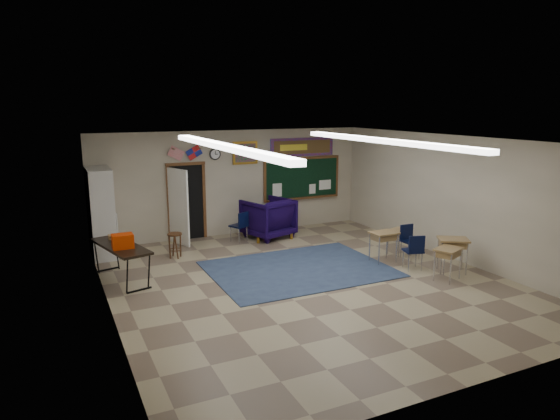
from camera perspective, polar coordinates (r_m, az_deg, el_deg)
name	(u,v)px	position (r m, az deg, el deg)	size (l,w,h in m)	color
floor	(308,282)	(10.78, 3.17, -8.17)	(9.00, 9.00, 0.00)	tan
back_wall	(234,183)	(14.41, -5.31, 3.11)	(8.00, 0.04, 3.00)	beige
front_wall	(477,281)	(6.90, 21.55, -7.58)	(8.00, 0.04, 3.00)	beige
left_wall	(106,234)	(9.20, -19.23, -2.62)	(0.04, 9.00, 3.00)	beige
right_wall	(454,198)	(12.73, 19.30, 1.31)	(0.04, 9.00, 3.00)	beige
ceiling	(309,140)	(10.15, 3.37, 7.95)	(8.00, 9.00, 0.04)	beige
area_rug	(299,269)	(11.53, 2.15, -6.74)	(4.00, 3.00, 0.02)	#354865
fluorescent_strips	(309,143)	(10.15, 3.37, 7.61)	(3.86, 6.00, 0.10)	white
doorway	(184,203)	(13.91, -10.88, 0.77)	(1.10, 0.89, 2.16)	black
chalkboard	(302,179)	(15.26, 2.54, 3.51)	(2.55, 0.14, 1.30)	brown
bulletin_board	(302,147)	(15.15, 2.57, 7.20)	(2.10, 0.05, 0.55)	#A0140D
framed_art_print	(245,153)	(14.39, -4.01, 6.53)	(0.75, 0.05, 0.65)	#986A1D
wall_clock	(215,154)	(14.09, -7.44, 6.35)	(0.32, 0.05, 0.32)	black
wall_flags	(185,151)	(13.82, -10.80, 6.67)	(1.16, 0.06, 0.70)	red
storage_cabinet	(101,213)	(13.05, -19.75, -0.28)	(0.59, 1.25, 2.20)	silver
wingback_armchair	(268,218)	(14.13, -1.37, -0.91)	(1.19, 1.22, 1.11)	black
student_chair_reading	(239,227)	(13.74, -4.74, -1.90)	(0.42, 0.42, 0.85)	black
student_chair_desk_a	(413,252)	(11.82, 14.95, -4.62)	(0.42, 0.42, 0.83)	black
student_chair_desk_b	(411,242)	(12.62, 14.70, -3.58)	(0.41, 0.41, 0.82)	black
student_desk_front_left	(383,245)	(12.19, 11.72, -3.97)	(0.62, 0.47, 0.74)	olive
student_desk_front_right	(398,240)	(12.92, 13.38, -3.39)	(0.63, 0.55, 0.64)	olive
student_desk_back_left	(448,262)	(11.32, 18.61, -5.68)	(0.72, 0.64, 0.71)	olive
student_desk_back_right	(452,253)	(11.88, 19.09, -4.70)	(0.81, 0.75, 0.78)	olive
folding_table	(122,261)	(11.23, -17.66, -5.59)	(1.08, 1.99, 1.08)	black
wooden_stool	(175,245)	(12.55, -11.90, -3.95)	(0.35, 0.35, 0.62)	#4F2D17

